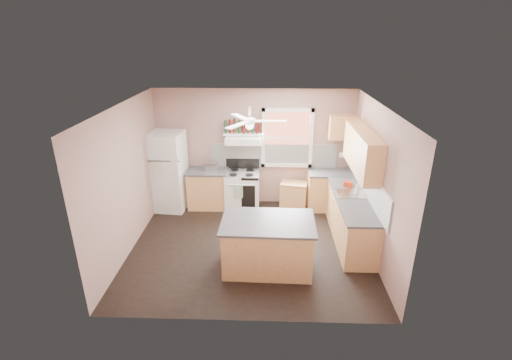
{
  "coord_description": "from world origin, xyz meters",
  "views": [
    {
      "loc": [
        0.32,
        -6.16,
        3.89
      ],
      "look_at": [
        0.1,
        0.3,
        1.25
      ],
      "focal_mm": 26.0,
      "sensor_mm": 36.0,
      "label": 1
    }
  ],
  "objects_px": {
    "stove": "(242,190)",
    "cart": "(294,195)",
    "refrigerator": "(168,171)",
    "island": "(268,245)",
    "toaster": "(211,166)"
  },
  "relations": [
    {
      "from": "island",
      "to": "cart",
      "type": "bearing_deg",
      "value": 77.56
    },
    {
      "from": "refrigerator",
      "to": "island",
      "type": "distance_m",
      "value": 3.26
    },
    {
      "from": "toaster",
      "to": "cart",
      "type": "distance_m",
      "value": 2.02
    },
    {
      "from": "stove",
      "to": "cart",
      "type": "bearing_deg",
      "value": 2.51
    },
    {
      "from": "toaster",
      "to": "island",
      "type": "distance_m",
      "value": 2.78
    },
    {
      "from": "stove",
      "to": "cart",
      "type": "distance_m",
      "value": 1.2
    },
    {
      "from": "refrigerator",
      "to": "island",
      "type": "relative_size",
      "value": 1.21
    },
    {
      "from": "refrigerator",
      "to": "stove",
      "type": "distance_m",
      "value": 1.75
    },
    {
      "from": "toaster",
      "to": "island",
      "type": "xyz_separation_m",
      "value": [
        1.31,
        -2.39,
        -0.56
      ]
    },
    {
      "from": "refrigerator",
      "to": "toaster",
      "type": "height_order",
      "value": "refrigerator"
    },
    {
      "from": "stove",
      "to": "refrigerator",
      "type": "bearing_deg",
      "value": -178.45
    },
    {
      "from": "toaster",
      "to": "cart",
      "type": "bearing_deg",
      "value": -6.18
    },
    {
      "from": "cart",
      "to": "stove",
      "type": "bearing_deg",
      "value": -165.92
    },
    {
      "from": "stove",
      "to": "cart",
      "type": "height_order",
      "value": "stove"
    },
    {
      "from": "stove",
      "to": "toaster",
      "type": "bearing_deg",
      "value": 175.17
    }
  ]
}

